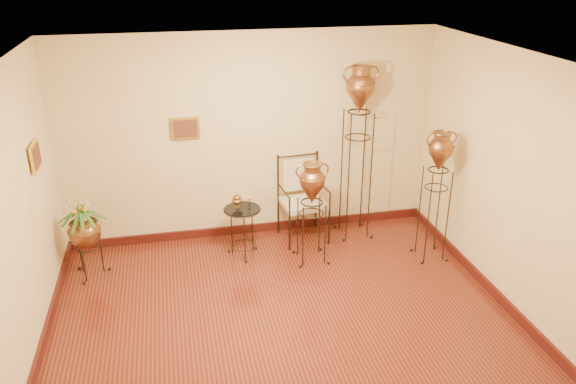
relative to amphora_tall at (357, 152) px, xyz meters
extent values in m
plane|color=maroon|center=(-1.38, -2.15, -1.22)|extent=(5.00, 5.00, 0.00)
cube|color=#3E120E|center=(-1.38, 0.33, -1.16)|extent=(5.00, 0.04, 0.12)
cube|color=#3E120E|center=(-3.86, -2.15, -1.16)|extent=(0.04, 5.00, 0.12)
cube|color=#3E120E|center=(1.10, -2.15, -1.16)|extent=(0.04, 5.00, 0.12)
cube|color=gold|center=(-2.23, 0.31, 0.38)|extent=(0.36, 0.03, 0.29)
cube|color=gold|center=(-3.84, -0.70, 0.48)|extent=(0.03, 0.36, 0.29)
cube|color=beige|center=(-0.73, 0.00, -0.69)|extent=(0.61, 0.57, 0.06)
cube|color=beige|center=(-0.73, 0.00, -0.36)|extent=(0.43, 0.07, 0.45)
cylinder|color=black|center=(-1.61, -0.28, -0.56)|extent=(0.46, 0.46, 0.01)
camera|label=1|loc=(-2.41, -6.74, 2.50)|focal=35.00mm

